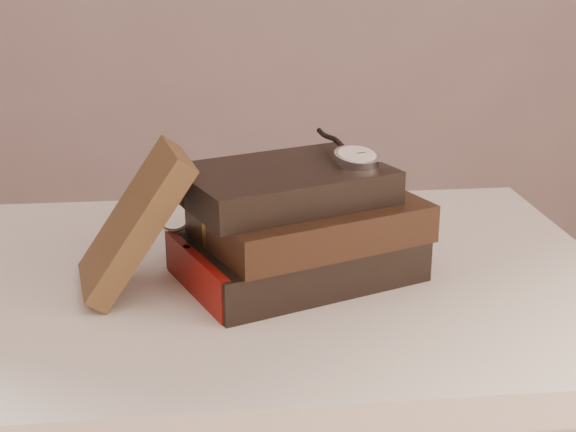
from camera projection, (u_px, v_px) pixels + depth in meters
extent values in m
cube|color=silver|center=(201.00, 290.00, 0.98)|extent=(1.00, 0.60, 0.04)
cube|color=white|center=(203.00, 334.00, 1.00)|extent=(0.88, 0.49, 0.08)
cylinder|color=white|center=(471.00, 417.00, 1.38)|extent=(0.05, 0.05, 0.71)
cube|color=black|center=(296.00, 255.00, 0.96)|extent=(0.31, 0.26, 0.05)
cube|color=beige|center=(299.00, 255.00, 0.96)|extent=(0.30, 0.25, 0.04)
cube|color=gold|center=(187.00, 267.00, 0.93)|extent=(0.01, 0.01, 0.05)
cube|color=maroon|center=(197.00, 275.00, 0.91)|extent=(0.07, 0.16, 0.05)
cube|color=black|center=(310.00, 219.00, 0.94)|extent=(0.29, 0.25, 0.04)
cube|color=beige|center=(312.00, 219.00, 0.95)|extent=(0.28, 0.23, 0.03)
cube|color=gold|center=(206.00, 229.00, 0.91)|extent=(0.01, 0.01, 0.04)
cube|color=black|center=(284.00, 184.00, 0.94)|extent=(0.27, 0.23, 0.04)
cube|color=beige|center=(286.00, 184.00, 0.94)|extent=(0.26, 0.22, 0.03)
cube|color=gold|center=(186.00, 192.00, 0.91)|extent=(0.01, 0.01, 0.04)
cube|color=#3E2A17|center=(135.00, 221.00, 0.90)|extent=(0.15, 0.14, 0.17)
cylinder|color=silver|center=(357.00, 158.00, 0.94)|extent=(0.07, 0.07, 0.02)
cylinder|color=white|center=(357.00, 154.00, 0.94)|extent=(0.06, 0.06, 0.01)
torus|color=silver|center=(357.00, 155.00, 0.94)|extent=(0.07, 0.07, 0.01)
cylinder|color=silver|center=(343.00, 152.00, 0.97)|extent=(0.01, 0.01, 0.01)
cube|color=black|center=(354.00, 152.00, 0.95)|extent=(0.01, 0.01, 0.00)
cube|color=black|center=(361.00, 153.00, 0.94)|extent=(0.01, 0.01, 0.00)
sphere|color=black|center=(342.00, 146.00, 0.97)|extent=(0.01, 0.01, 0.01)
sphere|color=black|center=(339.00, 143.00, 0.98)|extent=(0.01, 0.01, 0.01)
sphere|color=black|center=(337.00, 141.00, 0.99)|extent=(0.01, 0.01, 0.01)
sphere|color=black|center=(335.00, 139.00, 1.00)|extent=(0.01, 0.01, 0.01)
sphere|color=black|center=(332.00, 138.00, 1.00)|extent=(0.01, 0.01, 0.01)
sphere|color=black|center=(330.00, 137.00, 1.01)|extent=(0.01, 0.01, 0.01)
sphere|color=black|center=(328.00, 137.00, 1.02)|extent=(0.01, 0.01, 0.01)
sphere|color=black|center=(326.00, 136.00, 1.03)|extent=(0.01, 0.01, 0.01)
sphere|color=black|center=(323.00, 135.00, 1.04)|extent=(0.01, 0.01, 0.01)
sphere|color=black|center=(321.00, 133.00, 1.04)|extent=(0.01, 0.01, 0.01)
sphere|color=black|center=(319.00, 130.00, 1.05)|extent=(0.01, 0.01, 0.01)
torus|color=silver|center=(174.00, 211.00, 0.96)|extent=(0.06, 0.03, 0.05)
torus|color=silver|center=(218.00, 203.00, 0.99)|extent=(0.06, 0.03, 0.05)
cylinder|color=silver|center=(196.00, 204.00, 0.97)|extent=(0.02, 0.01, 0.00)
cylinder|color=silver|center=(139.00, 205.00, 1.00)|extent=(0.05, 0.11, 0.03)
cylinder|color=silver|center=(217.00, 193.00, 1.05)|extent=(0.05, 0.11, 0.03)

